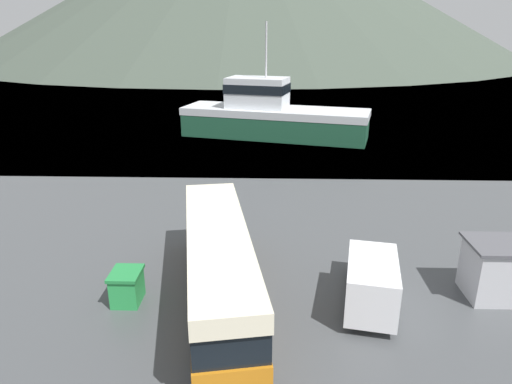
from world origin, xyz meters
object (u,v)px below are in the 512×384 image
storage_bin (127,286)px  delivery_van (371,279)px  small_boat (295,125)px  fishing_boat (271,115)px  dock_kiosk (504,270)px  tour_bus (218,263)px

storage_bin → delivery_van: bearing=0.6°
storage_bin → small_boat: storage_bin is taller
delivery_van → fishing_boat: bearing=108.5°
dock_kiosk → small_boat: dock_kiosk is taller
delivery_van → fishing_boat: (-4.22, 32.41, 1.15)m
fishing_boat → delivery_van: bearing=22.3°
tour_bus → small_boat: tour_bus is taller
dock_kiosk → small_boat: 36.03m
fishing_boat → dock_kiosk: size_ratio=6.09×
small_boat → fishing_boat: bearing=-112.1°
delivery_van → storage_bin: 10.50m
fishing_boat → small_boat: 5.02m
delivery_van → small_boat: delivery_van is taller
tour_bus → fishing_boat: (2.26, 32.49, 0.47)m
tour_bus → storage_bin: bearing=170.2°
tour_bus → storage_bin: (-4.00, -0.03, -1.18)m
dock_kiosk → delivery_van: bearing=-171.9°
fishing_boat → storage_bin: (-6.26, -32.52, -1.65)m
fishing_boat → dock_kiosk: bearing=32.7°
tour_bus → delivery_van: size_ratio=2.15×
storage_bin → dock_kiosk: bearing=3.3°
tour_bus → storage_bin: tour_bus is taller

